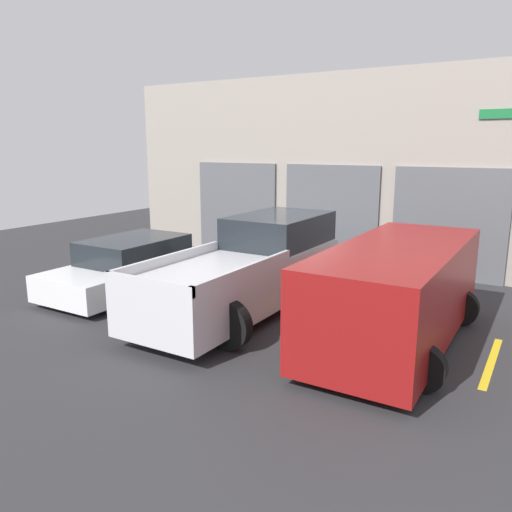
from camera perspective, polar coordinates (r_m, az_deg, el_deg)
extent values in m
plane|color=#2D2D30|center=(12.01, 3.67, -3.81)|extent=(28.00, 28.00, 0.00)
cube|color=#9E9389|center=(14.56, 9.92, 9.57)|extent=(14.32, 0.60, 5.34)
cube|color=#595B60|center=(15.93, -2.23, 5.47)|extent=(2.80, 0.08, 2.84)
cube|color=#595B60|center=(14.43, 8.50, 4.61)|extent=(2.80, 0.08, 2.84)
cube|color=#595B60|center=(13.54, 21.11, 3.40)|extent=(2.80, 0.08, 2.84)
cube|color=#197238|center=(13.30, 26.12, 14.40)|extent=(0.90, 0.03, 0.22)
cube|color=silver|center=(10.16, -1.46, -2.66)|extent=(1.81, 5.59, 0.94)
cube|color=#1E2328|center=(11.28, 2.73, 3.06)|extent=(1.66, 2.52, 0.67)
cube|color=silver|center=(9.55, -9.94, -0.36)|extent=(0.08, 3.08, 0.18)
cube|color=silver|center=(8.54, -1.13, -1.70)|extent=(0.08, 3.08, 0.18)
cube|color=silver|center=(7.91, -12.30, -3.14)|extent=(1.81, 0.08, 0.18)
cylinder|color=black|center=(12.06, -0.20, -1.58)|extent=(0.87, 0.22, 0.87)
cylinder|color=black|center=(11.34, 6.68, -2.58)|extent=(0.87, 0.22, 0.87)
cylinder|color=black|center=(9.39, -11.33, -5.96)|extent=(0.87, 0.22, 0.87)
cylinder|color=black|center=(8.45, -3.25, -7.84)|extent=(0.87, 0.22, 0.87)
cube|color=white|center=(12.15, -13.97, -1.91)|extent=(1.83, 4.26, 0.57)
cube|color=#1E2328|center=(12.10, -13.76, 0.75)|extent=(1.61, 2.34, 0.54)
cylinder|color=black|center=(13.64, -12.45, -0.76)|extent=(0.62, 0.22, 0.62)
cylinder|color=black|center=(12.60, -7.11, -1.64)|extent=(0.62, 0.22, 0.62)
cylinder|color=black|center=(11.93, -21.18, -3.22)|extent=(0.62, 0.22, 0.62)
cylinder|color=black|center=(10.74, -15.85, -4.54)|extent=(0.62, 0.22, 0.62)
cube|color=maroon|center=(8.87, 15.83, -3.79)|extent=(1.84, 4.98, 1.56)
cube|color=#1E2328|center=(11.08, 19.40, 2.05)|extent=(1.66, 0.06, 0.28)
cylinder|color=black|center=(10.68, 13.67, -4.34)|extent=(0.68, 0.22, 0.68)
cylinder|color=black|center=(10.35, 22.29, -5.49)|extent=(0.68, 0.22, 0.68)
cylinder|color=black|center=(7.94, 6.77, -10.01)|extent=(0.68, 0.22, 0.68)
cylinder|color=black|center=(7.49, 18.40, -12.04)|extent=(0.68, 0.22, 0.68)
cube|color=gold|center=(13.38, -18.63, -2.74)|extent=(0.12, 2.20, 0.01)
cube|color=gold|center=(11.24, -8.19, -5.04)|extent=(0.12, 2.20, 0.01)
cube|color=gold|center=(9.66, 6.47, -7.95)|extent=(0.12, 2.20, 0.01)
cube|color=gold|center=(8.94, 25.31, -10.88)|extent=(0.12, 2.20, 0.01)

